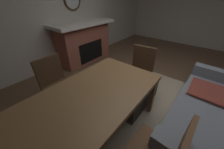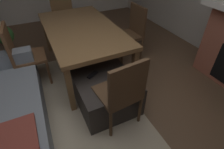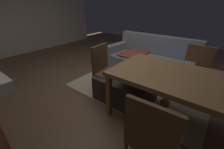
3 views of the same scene
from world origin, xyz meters
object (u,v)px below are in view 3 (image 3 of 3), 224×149
dining_chair_north (195,69)px  dining_chair_south (153,136)px  couch (150,61)px  ottoman_coffee_table (125,89)px  dining_table (183,82)px  tv_remote (133,76)px  dining_chair_west (105,68)px  small_dog (164,114)px

dining_chair_north → dining_chair_south: same height
couch → dining_chair_north: bearing=-23.5°
ottoman_coffee_table → dining_table: size_ratio=0.51×
dining_table → tv_remote: bearing=170.2°
couch → tv_remote: 1.24m
dining_table → dining_chair_west: dining_chair_west is taller
couch → small_dog: 1.75m
couch → tv_remote: (0.21, -1.22, 0.14)m
dining_chair_south → small_dog: size_ratio=1.97×
dining_chair_west → dining_chair_south: size_ratio=1.00×
ottoman_coffee_table → tv_remote: bearing=58.0°
dining_table → small_dog: bearing=-132.6°
tv_remote → small_dog: tv_remote is taller
ottoman_coffee_table → dining_table: (0.88, -0.03, 0.46)m
dining_table → ottoman_coffee_table: bearing=178.1°
dining_chair_north → ottoman_coffee_table: bearing=-135.2°
couch → dining_chair_west: size_ratio=2.23×
dining_table → small_dog: 0.54m
couch → dining_table: couch is taller
couch → tv_remote: couch is taller
small_dog → tv_remote: bearing=158.3°
dining_chair_west → couch: bearing=78.2°
dining_table → small_dog: size_ratio=3.90×
couch → ottoman_coffee_table: bearing=-83.8°
ottoman_coffee_table → tv_remote: size_ratio=5.86×
dining_table → dining_chair_south: 0.92m
ottoman_coffee_table → dining_chair_south: (0.88, -0.94, 0.31)m
small_dog → dining_table: bearing=47.4°
couch → dining_chair_north: (1.03, -0.45, 0.22)m
tv_remote → dining_chair_north: bearing=13.0°
ottoman_coffee_table → tv_remote: tv_remote is taller
dining_chair_north → dining_chair_west: size_ratio=1.00×
ottoman_coffee_table → tv_remote: (0.07, 0.11, 0.23)m
dining_chair_west → ottoman_coffee_table: bearing=5.1°
dining_chair_north → dining_chair_south: (-0.00, -1.82, 0.00)m
dining_table → dining_chair_north: size_ratio=1.98×
tv_remote → dining_chair_south: (0.82, -1.05, 0.08)m
tv_remote → ottoman_coffee_table: bearing=-152.2°
dining_chair_west → tv_remote: bearing=16.6°
dining_chair_north → dining_table: bearing=-90.3°
couch → dining_chair_south: bearing=-65.6°
dining_chair_north → small_dog: size_ratio=1.97×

